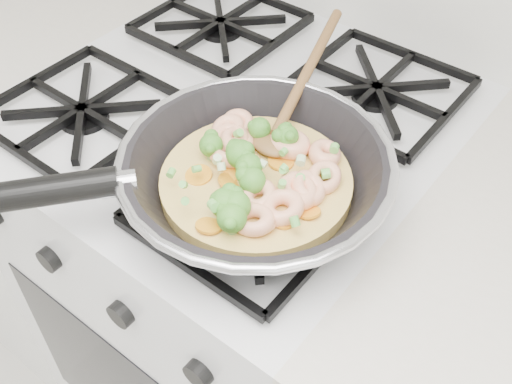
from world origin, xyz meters
The scene contains 2 objects.
stove centered at (0.00, 1.70, 0.46)m, with size 0.60×0.60×0.92m.
skillet centered at (0.15, 1.56, 0.96)m, with size 0.39×0.56×0.09m.
Camera 1 is at (0.46, 1.17, 1.45)m, focal length 42.57 mm.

